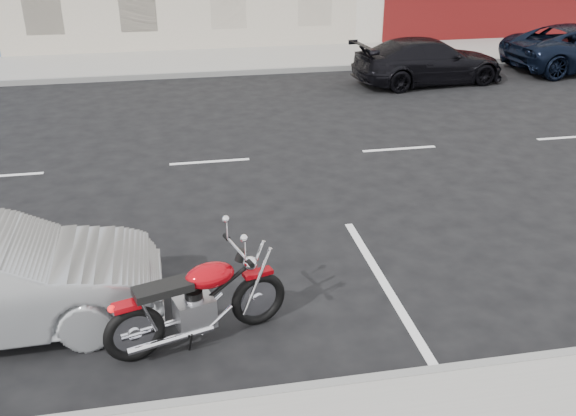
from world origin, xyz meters
name	(u,v)px	position (x,y,z in m)	size (l,w,h in m)	color
ground	(307,155)	(0.00, 0.00, 0.00)	(120.00, 120.00, 0.00)	black
sidewalk_far	(92,66)	(-5.00, 8.70, 0.07)	(80.00, 3.40, 0.15)	gray
curb_far	(87,79)	(-5.00, 7.00, 0.08)	(80.00, 0.12, 0.16)	gray
motorcycle	(260,287)	(-1.79, -5.59, 0.51)	(2.18, 0.95, 1.12)	black
car_far	(428,61)	(4.64, 5.09, 0.64)	(1.78, 4.38, 1.27)	black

